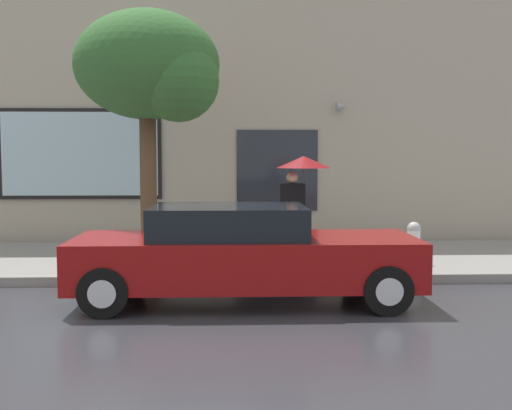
# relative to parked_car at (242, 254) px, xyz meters

# --- Properties ---
(ground_plane) EXTENTS (60.00, 60.00, 0.00)m
(ground_plane) POSITION_rel_parked_car_xyz_m (-1.16, 0.11, -0.67)
(ground_plane) COLOR #333338
(sidewalk) EXTENTS (20.00, 4.00, 0.15)m
(sidewalk) POSITION_rel_parked_car_xyz_m (-1.16, 3.11, -0.60)
(sidewalk) COLOR gray
(sidewalk) RESTS_ON ground
(building_facade) EXTENTS (20.00, 0.67, 7.00)m
(building_facade) POSITION_rel_parked_car_xyz_m (-1.18, 5.60, 2.81)
(building_facade) COLOR #B2A893
(building_facade) RESTS_ON ground
(parked_car) EXTENTS (4.68, 1.81, 1.34)m
(parked_car) POSITION_rel_parked_car_xyz_m (0.00, 0.00, 0.00)
(parked_car) COLOR maroon
(parked_car) RESTS_ON ground
(fire_hydrant) EXTENTS (0.30, 0.44, 0.73)m
(fire_hydrant) POSITION_rel_parked_car_xyz_m (3.00, 2.10, -0.16)
(fire_hydrant) COLOR white
(fire_hydrant) RESTS_ON sidewalk
(pedestrian_with_umbrella) EXTENTS (1.00, 1.00, 1.87)m
(pedestrian_with_umbrella) POSITION_rel_parked_car_xyz_m (1.11, 2.94, 0.98)
(pedestrian_with_umbrella) COLOR black
(pedestrian_with_umbrella) RESTS_ON sidewalk
(street_tree) EXTENTS (2.46, 2.09, 4.33)m
(street_tree) POSITION_rel_parked_car_xyz_m (-1.46, 2.17, 2.79)
(street_tree) COLOR #4C3823
(street_tree) RESTS_ON sidewalk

